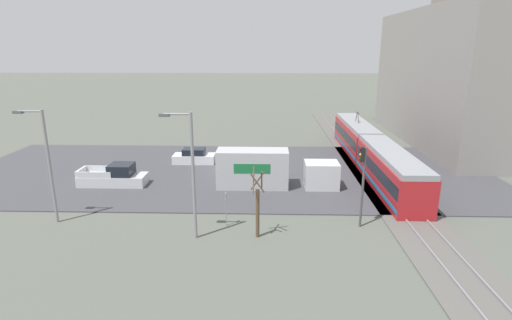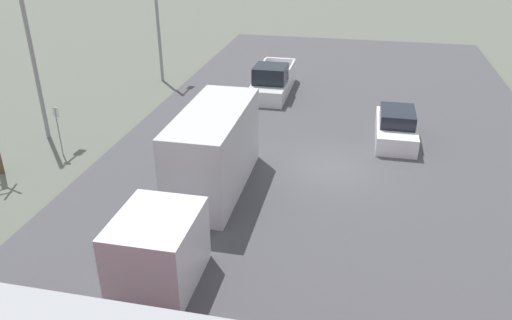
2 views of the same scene
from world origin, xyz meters
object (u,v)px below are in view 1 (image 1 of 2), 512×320
Objects in this scene: pickup_truck at (114,177)px; street_lamp_mid_block at (46,159)px; box_truck at (269,170)px; traffic_light_pole at (362,177)px; no_parking_sign at (226,206)px; street_tree at (258,206)px; sedan_car_0 at (194,157)px; light_rail_tram at (370,151)px; street_lamp_near_crossing at (190,168)px.

street_lamp_mid_block is at bearing -10.19° from pickup_truck.
traffic_light_pole is at bearing 38.28° from box_truck.
pickup_truck is 13.25m from no_parking_sign.
street_tree is 14.50m from street_lamp_mid_block.
box_truck is at bearing -133.02° from sedan_car_0.
light_rail_tram reaches higher than sedan_car_0.
pickup_truck is at bearing -126.66° from street_tree.
box_truck is 9.44m from street_tree.
traffic_light_pole is 21.01m from street_lamp_mid_block.
street_lamp_mid_block is (-0.13, -20.99, 0.99)m from traffic_light_pole.
light_rail_tram is 24.61m from pickup_truck.
street_lamp_mid_block reaches higher than sedan_car_0.
street_lamp_near_crossing is 1.03× the size of street_lamp_mid_block.
pickup_truck is at bearing -138.45° from street_lamp_near_crossing.
pickup_truck is 15.99m from street_tree.
traffic_light_pole is 1.21× the size of street_tree.
street_lamp_near_crossing is 4.21m from no_parking_sign.
street_lamp_near_crossing is at bearing -43.02° from light_rail_tram.
sedan_car_0 is 0.55× the size of street_lamp_mid_block.
street_lamp_mid_block is 12.40m from no_parking_sign.
street_lamp_near_crossing reaches higher than street_lamp_mid_block.
street_lamp_near_crossing reaches higher than box_truck.
traffic_light_pole reaches higher than sedan_car_0.
traffic_light_pole is 7.19m from street_tree.
street_tree is at bearing 82.60° from street_lamp_mid_block.
light_rail_tram is at bearing 136.98° from street_lamp_near_crossing.
street_tree is (1.71, -6.82, -1.49)m from traffic_light_pole.
box_truck is at bearing 153.15° from street_lamp_near_crossing.
street_lamp_near_crossing reaches higher than no_parking_sign.
street_tree is 2.78m from no_parking_sign.
street_tree is (15.91, -10.96, 0.38)m from light_rail_tram.
street_lamp_mid_block reaches higher than box_truck.
light_rail_tram is 3.34× the size of street_lamp_near_crossing.
box_truck is (6.52, -10.20, -0.11)m from light_rail_tram.
street_tree reaches higher than light_rail_tram.
street_tree reaches higher than pickup_truck.
no_parking_sign is at bearing -42.56° from light_rail_tram.
no_parking_sign is at bearing -20.62° from box_truck.
light_rail_tram reaches higher than no_parking_sign.
street_lamp_near_crossing is at bearing -26.85° from box_truck.
light_rail_tram reaches higher than pickup_truck.
pickup_truck is at bearing 141.33° from sedan_car_0.
pickup_truck is at bearing -90.52° from box_truck.
box_truck is 1.88× the size of traffic_light_pole.
sedan_car_0 is at bearing -157.08° from street_tree.
box_truck is 10.72m from sedan_car_0.
light_rail_tram is 14.91m from traffic_light_pole.
street_lamp_near_crossing is at bearing -46.31° from no_parking_sign.
sedan_car_0 is at bearing -162.05° from no_parking_sign.
box_truck is 4.44× the size of no_parking_sign.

